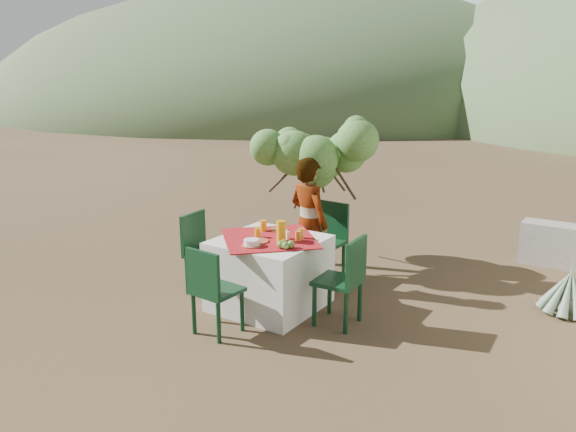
% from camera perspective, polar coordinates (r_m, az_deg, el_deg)
% --- Properties ---
extents(ground, '(160.00, 160.00, 0.00)m').
position_cam_1_polar(ground, '(6.11, -6.39, -9.20)').
color(ground, '#3D2C1B').
rests_on(ground, ground).
extents(table, '(1.30, 1.30, 0.76)m').
position_cam_1_polar(table, '(5.98, -1.89, -5.75)').
color(table, white).
rests_on(table, ground).
extents(chair_far, '(0.45, 0.45, 0.93)m').
position_cam_1_polar(chair_far, '(6.78, 4.05, -2.12)').
color(chair_far, black).
rests_on(chair_far, ground).
extents(chair_near, '(0.43, 0.43, 0.87)m').
position_cam_1_polar(chair_near, '(5.34, -7.76, -7.22)').
color(chair_near, black).
rests_on(chair_near, ground).
extents(chair_left, '(0.45, 0.45, 0.91)m').
position_cam_1_polar(chair_left, '(6.42, -8.76, -3.30)').
color(chair_left, black).
rests_on(chair_left, ground).
extents(chair_right, '(0.44, 0.44, 0.91)m').
position_cam_1_polar(chair_right, '(5.52, 5.84, -6.22)').
color(chair_right, black).
rests_on(chair_right, ground).
extents(person, '(0.64, 0.51, 1.53)m').
position_cam_1_polar(person, '(6.42, 2.11, -0.74)').
color(person, '#8C6651').
rests_on(person, ground).
extents(shrub_tree, '(1.43, 1.40, 1.68)m').
position_cam_1_polar(shrub_tree, '(7.12, 3.44, 5.41)').
color(shrub_tree, '#483024').
rests_on(shrub_tree, ground).
extents(agave, '(0.60, 0.61, 0.65)m').
position_cam_1_polar(agave, '(6.58, 26.66, -6.94)').
color(agave, slate).
rests_on(agave, ground).
extents(hill_near_left, '(40.00, 40.00, 16.00)m').
position_cam_1_polar(hill_near_left, '(40.61, 0.88, 10.92)').
color(hill_near_left, '#3B4F2C').
rests_on(hill_near_left, ground).
extents(hill_far_center, '(60.00, 60.00, 24.00)m').
position_cam_1_polar(hill_far_center, '(56.86, 25.82, 10.51)').
color(hill_far_center, slate).
rests_on(hill_far_center, ground).
extents(plate_far, '(0.20, 0.20, 0.01)m').
position_cam_1_polar(plate_far, '(6.13, -0.96, -1.41)').
color(plate_far, brown).
rests_on(plate_far, table).
extents(plate_near, '(0.22, 0.22, 0.01)m').
position_cam_1_polar(plate_near, '(5.73, -3.10, -2.56)').
color(plate_near, brown).
rests_on(plate_near, table).
extents(glass_far, '(0.07, 0.07, 0.12)m').
position_cam_1_polar(glass_far, '(6.11, -2.52, -0.97)').
color(glass_far, orange).
rests_on(glass_far, table).
extents(glass_near, '(0.06, 0.06, 0.10)m').
position_cam_1_polar(glass_near, '(5.88, -3.14, -1.70)').
color(glass_near, orange).
rests_on(glass_near, table).
extents(juice_pitcher, '(0.10, 0.10, 0.21)m').
position_cam_1_polar(juice_pitcher, '(5.71, -0.70, -1.55)').
color(juice_pitcher, orange).
rests_on(juice_pitcher, table).
extents(bowl_plate, '(0.20, 0.20, 0.01)m').
position_cam_1_polar(bowl_plate, '(5.59, -3.73, -3.00)').
color(bowl_plate, brown).
rests_on(bowl_plate, table).
extents(white_bowl, '(0.15, 0.15, 0.06)m').
position_cam_1_polar(white_bowl, '(5.58, -3.73, -2.66)').
color(white_bowl, white).
rests_on(white_bowl, bowl_plate).
extents(jar_left, '(0.06, 0.06, 0.10)m').
position_cam_1_polar(jar_left, '(5.76, 1.06, -2.01)').
color(jar_left, orange).
rests_on(jar_left, table).
extents(jar_right, '(0.07, 0.07, 0.10)m').
position_cam_1_polar(jar_right, '(5.84, 1.31, -1.76)').
color(jar_right, orange).
rests_on(jar_right, table).
extents(napkin_holder, '(0.07, 0.06, 0.08)m').
position_cam_1_polar(napkin_holder, '(5.81, -0.16, -1.93)').
color(napkin_holder, white).
rests_on(napkin_holder, table).
extents(fruit_cluster, '(0.15, 0.14, 0.08)m').
position_cam_1_polar(fruit_cluster, '(5.51, -0.28, -2.89)').
color(fruit_cluster, '#597A2C').
rests_on(fruit_cluster, table).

